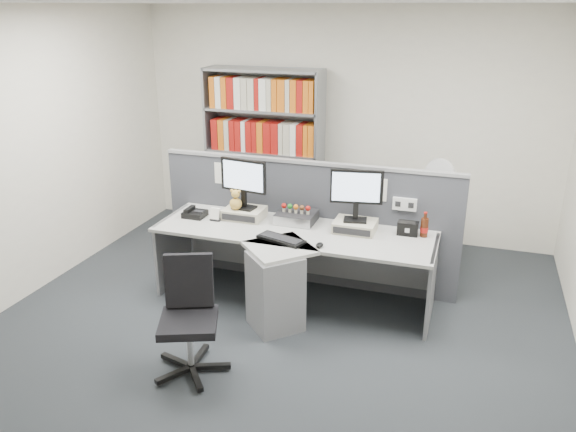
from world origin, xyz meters
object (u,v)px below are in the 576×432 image
(desk, at_px, (286,266))
(monitor_left, at_px, (243,180))
(desktop_pc, at_px, (296,217))
(shelving_unit, at_px, (264,155))
(monitor_right, at_px, (356,191))
(filing_cabinet, at_px, (434,237))
(desk_phone, at_px, (194,213))
(speaker, at_px, (408,228))
(desk_calendar, at_px, (216,215))
(mouse, at_px, (320,245))
(desk_fan, at_px, (440,177))
(office_chair, at_px, (189,313))
(keyboard, at_px, (281,239))
(cola_bottle, at_px, (424,227))

(desk, xyz_separation_m, monitor_left, (-0.56, 0.38, 0.66))
(desktop_pc, height_order, shelving_unit, shelving_unit)
(monitor_right, bearing_deg, monitor_left, 180.00)
(monitor_right, height_order, filing_cabinet, monitor_right)
(desk_phone, height_order, filing_cabinet, desk_phone)
(desk, xyz_separation_m, shelving_unit, (-0.90, 1.85, 0.52))
(desk_phone, distance_m, shelving_unit, 1.61)
(desk_phone, relative_size, shelving_unit, 0.10)
(shelving_unit, bearing_deg, monitor_left, -76.90)
(shelving_unit, bearing_deg, speaker, -36.24)
(desktop_pc, height_order, desk_phone, desktop_pc)
(desk_calendar, bearing_deg, filing_cabinet, 30.29)
(monitor_right, relative_size, mouse, 4.89)
(desk_calendar, xyz_separation_m, desk_fan, (2.00, 1.17, 0.25))
(desktop_pc, height_order, speaker, speaker)
(monitor_left, height_order, office_chair, monitor_left)
(keyboard, distance_m, office_chair, 1.13)
(keyboard, relative_size, cola_bottle, 2.00)
(desk, bearing_deg, monitor_right, 35.35)
(keyboard, relative_size, mouse, 4.72)
(desk, height_order, cola_bottle, cola_bottle)
(filing_cabinet, bearing_deg, speaker, -101.00)
(keyboard, bearing_deg, office_chair, -110.77)
(keyboard, distance_m, desk_fan, 1.92)
(desk_calendar, bearing_deg, desk_fan, 30.28)
(monitor_right, bearing_deg, shelving_unit, 134.52)
(monitor_left, bearing_deg, desktop_pc, 6.42)
(mouse, relative_size, office_chair, 0.11)
(monitor_right, relative_size, speaker, 2.61)
(desk, height_order, desk_fan, desk_fan)
(monitor_left, bearing_deg, shelving_unit, 103.10)
(desk, bearing_deg, shelving_unit, 115.96)
(mouse, height_order, office_chair, office_chair)
(desk, height_order, monitor_right, monitor_right)
(office_chair, bearing_deg, desktop_pc, 76.06)
(desk_phone, distance_m, desk_calendar, 0.25)
(monitor_left, distance_m, shelving_unit, 1.51)
(desktop_pc, relative_size, mouse, 3.69)
(monitor_left, distance_m, speaker, 1.61)
(monitor_right, bearing_deg, desk_calendar, -173.59)
(keyboard, distance_m, shelving_unit, 2.10)
(desk_calendar, height_order, cola_bottle, cola_bottle)
(monitor_right, height_order, keyboard, monitor_right)
(monitor_left, xyz_separation_m, desk_calendar, (-0.24, -0.15, -0.34))
(monitor_left, bearing_deg, filing_cabinet, 30.01)
(desk_calendar, distance_m, office_chair, 1.39)
(monitor_left, bearing_deg, office_chair, -84.53)
(desk_calendar, xyz_separation_m, shelving_unit, (-0.10, 1.62, 0.20))
(filing_cabinet, height_order, desk_fan, desk_fan)
(monitor_right, relative_size, cola_bottle, 2.07)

